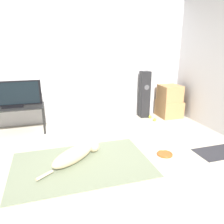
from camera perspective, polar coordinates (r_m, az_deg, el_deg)
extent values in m
plane|color=#BCB29E|center=(3.07, -4.97, -14.74)|extent=(12.00, 12.00, 0.00)
cube|color=silver|center=(4.70, -10.95, 12.69)|extent=(8.00, 0.06, 2.55)
cube|color=slate|center=(3.20, -7.90, -13.34)|extent=(1.91, 1.22, 0.01)
ellipsoid|color=beige|center=(3.19, -10.02, -11.10)|extent=(0.72, 0.60, 0.23)
sphere|color=beige|center=(3.46, -4.83, -8.82)|extent=(0.19, 0.19, 0.19)
cone|color=beige|center=(3.45, -5.46, -7.04)|extent=(0.06, 0.06, 0.08)
cone|color=beige|center=(3.39, -4.17, -7.49)|extent=(0.06, 0.06, 0.08)
cylinder|color=beige|center=(2.96, -17.20, -15.51)|extent=(0.22, 0.17, 0.04)
cylinder|color=#DB511E|center=(3.51, 13.60, -10.68)|extent=(0.24, 0.24, 0.02)
torus|color=#DB511E|center=(3.51, 13.61, -10.57)|extent=(0.24, 0.24, 0.02)
cube|color=#A87A4C|center=(5.29, 14.68, 0.87)|extent=(0.49, 0.51, 0.37)
cube|color=#A87A4C|center=(5.18, 14.89, 4.73)|extent=(0.44, 0.46, 0.37)
cube|color=black|center=(5.04, 8.47, 4.52)|extent=(0.21, 0.21, 1.06)
cylinder|color=#4C4C51|center=(4.91, 9.09, 6.37)|extent=(0.11, 0.00, 0.11)
cube|color=black|center=(4.45, -24.38, 1.10)|extent=(1.10, 0.50, 0.02)
cylinder|color=black|center=(4.27, -17.37, -2.39)|extent=(0.04, 0.04, 0.49)
cylinder|color=black|center=(4.69, -17.40, -0.63)|extent=(0.04, 0.04, 0.49)
cube|color=black|center=(4.44, -24.41, 1.38)|extent=(0.37, 0.20, 0.02)
cube|color=black|center=(4.40, -24.79, 4.42)|extent=(1.04, 0.04, 0.46)
cube|color=black|center=(4.38, -24.82, 4.36)|extent=(0.96, 0.01, 0.41)
sphere|color=#C6E033|center=(4.91, 11.10, -1.98)|extent=(0.07, 0.07, 0.07)
sphere|color=#C6E033|center=(5.09, 9.91, -1.24)|extent=(0.07, 0.07, 0.07)
cube|color=#28282D|center=(3.89, 26.34, -9.33)|extent=(0.78, 0.43, 0.01)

